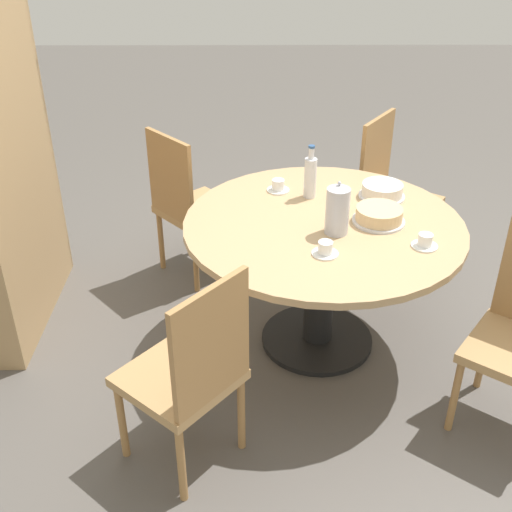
% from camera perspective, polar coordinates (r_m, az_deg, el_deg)
% --- Properties ---
extents(ground_plane, '(14.00, 14.00, 0.00)m').
position_cam_1_polar(ground_plane, '(3.56, 5.40, -7.49)').
color(ground_plane, '#56514C').
extents(dining_table, '(1.38, 1.38, 0.73)m').
position_cam_1_polar(dining_table, '(3.23, 5.90, 0.57)').
color(dining_table, black).
rests_on(dining_table, ground_plane).
extents(chair_a, '(0.59, 0.59, 0.95)m').
position_cam_1_polar(chair_a, '(2.61, -5.89, -10.24)').
color(chair_a, '#A87A47').
rests_on(chair_a, ground_plane).
extents(chair_c, '(0.58, 0.58, 0.95)m').
position_cam_1_polar(chair_c, '(4.11, 11.96, 5.66)').
color(chair_c, '#A87A47').
rests_on(chair_c, ground_plane).
extents(chair_d, '(0.59, 0.59, 0.95)m').
position_cam_1_polar(chair_d, '(3.89, -5.91, 4.69)').
color(chair_d, '#A87A47').
rests_on(chair_d, ground_plane).
extents(bookshelf, '(1.02, 0.28, 1.89)m').
position_cam_1_polar(bookshelf, '(3.55, -21.81, 7.41)').
color(bookshelf, tan).
rests_on(bookshelf, ground_plane).
extents(coffee_pot, '(0.11, 0.11, 0.26)m').
position_cam_1_polar(coffee_pot, '(3.01, 7.26, 4.14)').
color(coffee_pot, silver).
rests_on(coffee_pot, dining_table).
extents(water_bottle, '(0.06, 0.06, 0.28)m').
position_cam_1_polar(water_bottle, '(3.36, 4.85, 7.07)').
color(water_bottle, silver).
rests_on(water_bottle, dining_table).
extents(cake_main, '(0.26, 0.26, 0.08)m').
position_cam_1_polar(cake_main, '(3.17, 10.89, 3.54)').
color(cake_main, silver).
rests_on(cake_main, dining_table).
extents(cake_second, '(0.24, 0.24, 0.08)m').
position_cam_1_polar(cake_second, '(3.44, 11.15, 5.71)').
color(cake_second, silver).
rests_on(cake_second, dining_table).
extents(cup_a, '(0.12, 0.12, 0.06)m').
position_cam_1_polar(cup_a, '(2.87, 6.18, 0.59)').
color(cup_a, white).
rests_on(cup_a, dining_table).
extents(cup_b, '(0.12, 0.12, 0.06)m').
position_cam_1_polar(cup_b, '(3.01, 14.79, 1.23)').
color(cup_b, white).
rests_on(cup_b, dining_table).
extents(cup_c, '(0.12, 0.12, 0.06)m').
position_cam_1_polar(cup_c, '(3.45, 1.98, 6.21)').
color(cup_c, white).
rests_on(cup_c, dining_table).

